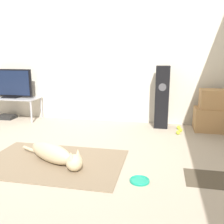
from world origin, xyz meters
TOP-DOWN VIEW (x-y plane):
  - ground_plane at (0.00, 0.00)m, footprint 12.00×12.00m
  - wall_back at (0.00, 2.10)m, footprint 8.00×0.06m
  - area_rug at (0.19, -0.01)m, footprint 1.68×1.09m
  - dog at (0.23, -0.05)m, footprint 0.98×0.55m
  - frisbee at (1.26, -0.27)m, footprint 0.21×0.21m
  - cardboard_box_lower at (2.25, 1.77)m, footprint 0.50×0.42m
  - cardboard_box_upper at (2.27, 1.75)m, footprint 0.39×0.33m
  - floor_speaker at (1.44, 1.81)m, footprint 0.24×0.24m
  - tv_stand at (-1.51, 1.79)m, footprint 1.11×0.47m
  - tv at (-1.51, 1.80)m, footprint 0.90×0.20m
  - tennis_ball_by_boxes at (1.75, 1.72)m, footprint 0.07×0.07m
  - tennis_ball_near_speaker at (1.77, 1.58)m, footprint 0.07×0.07m
  - tennis_ball_loose_on_carpet at (1.73, 1.42)m, footprint 0.07×0.07m
  - game_console at (-1.66, 1.80)m, footprint 0.33×0.26m
  - door_mat at (2.05, -0.07)m, footprint 0.66×0.42m

SIDE VIEW (x-z plane):
  - ground_plane at x=0.00m, z-range 0.00..0.00m
  - door_mat at x=2.05m, z-range 0.00..0.01m
  - area_rug at x=0.19m, z-range 0.00..0.01m
  - frisbee at x=1.26m, z-range 0.00..0.03m
  - tennis_ball_by_boxes at x=1.75m, z-range 0.00..0.07m
  - tennis_ball_near_speaker at x=1.77m, z-range 0.00..0.07m
  - tennis_ball_loose_on_carpet at x=1.73m, z-range 0.00..0.07m
  - game_console at x=-1.66m, z-range 0.00..0.07m
  - dog at x=0.23m, z-range 0.00..0.25m
  - cardboard_box_lower at x=2.25m, z-range 0.00..0.39m
  - tv_stand at x=-1.51m, z-range 0.17..0.62m
  - floor_speaker at x=1.44m, z-range 0.00..1.09m
  - cardboard_box_upper at x=2.27m, z-range 0.39..0.71m
  - tv at x=-1.51m, z-range 0.44..1.00m
  - wall_back at x=0.00m, z-range 0.00..2.55m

